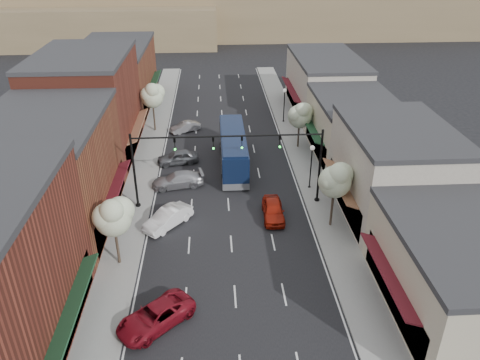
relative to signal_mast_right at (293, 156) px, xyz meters
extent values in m
plane|color=black|center=(-5.62, -8.00, -4.62)|extent=(160.00, 160.00, 0.00)
cube|color=gray|center=(-14.02, 10.50, -4.55)|extent=(2.80, 73.00, 0.15)
cube|color=gray|center=(2.78, 10.50, -4.55)|extent=(2.80, 73.00, 0.15)
cube|color=gray|center=(-12.62, 10.50, -4.55)|extent=(0.25, 73.00, 0.17)
cube|color=gray|center=(1.38, 10.50, -4.55)|extent=(0.25, 73.00, 0.17)
cube|color=black|center=(-15.72, -16.00, -3.02)|extent=(0.60, 11.90, 2.60)
cube|color=#1A4226|center=(-14.92, -16.00, -1.52)|extent=(1.07, 9.80, 0.49)
cube|color=brown|center=(-19.92, -2.00, -0.12)|extent=(9.00, 14.00, 9.00)
cube|color=#2D2D30|center=(-19.92, -2.00, 4.58)|extent=(9.20, 14.10, 0.40)
cube|color=black|center=(-15.72, -2.00, -3.02)|extent=(0.60, 11.90, 2.60)
cube|color=#5B141E|center=(-14.92, -2.00, -1.52)|extent=(1.07, 9.80, 0.49)
cube|color=maroon|center=(-19.92, 12.00, 0.63)|extent=(9.00, 14.00, 10.50)
cube|color=#2D2D30|center=(-19.92, 12.00, 6.08)|extent=(9.20, 14.10, 0.40)
cube|color=black|center=(-15.72, 12.00, -3.02)|extent=(0.60, 11.90, 2.60)
cube|color=#966244|center=(-14.92, 12.00, -1.52)|extent=(1.07, 9.80, 0.49)
cube|color=brown|center=(-19.92, 28.00, -0.62)|extent=(9.00, 18.00, 8.00)
cube|color=#2D2D30|center=(-19.92, 28.00, 3.58)|extent=(9.20, 18.10, 0.40)
cube|color=black|center=(-15.72, 28.00, -3.02)|extent=(0.60, 15.30, 2.60)
cube|color=#1A4226|center=(-14.92, 28.00, -1.52)|extent=(1.07, 12.60, 0.49)
cube|color=#BDB296|center=(8.18, -14.00, -1.87)|extent=(8.00, 12.00, 5.50)
cube|color=#2D2D30|center=(8.18, -14.00, 1.08)|extent=(8.20, 12.10, 0.40)
cube|color=black|center=(4.48, -14.00, -3.02)|extent=(0.60, 10.20, 2.60)
cube|color=#5B141E|center=(3.68, -14.00, -1.52)|extent=(1.07, 8.40, 0.49)
cube|color=#BAB09F|center=(8.18, -2.00, -0.87)|extent=(8.00, 12.00, 7.50)
cube|color=#2D2D30|center=(8.18, -2.00, 3.08)|extent=(8.20, 12.10, 0.40)
cube|color=black|center=(4.48, -2.00, -3.02)|extent=(0.60, 10.20, 2.60)
cube|color=#966244|center=(3.68, -2.00, -1.52)|extent=(1.07, 8.40, 0.49)
cube|color=#BDB296|center=(8.18, 10.00, -1.62)|extent=(8.00, 12.00, 6.00)
cube|color=#2D2D30|center=(8.18, 10.00, 1.58)|extent=(8.20, 12.10, 0.40)
cube|color=black|center=(4.48, 10.00, -3.02)|extent=(0.60, 10.20, 2.60)
cube|color=#1A4226|center=(3.68, 10.00, -1.52)|extent=(1.07, 8.40, 0.49)
cube|color=#BAB09F|center=(8.18, 24.00, -1.12)|extent=(8.00, 16.00, 7.00)
cube|color=#2D2D30|center=(8.18, 24.00, 2.58)|extent=(8.20, 16.10, 0.40)
cube|color=black|center=(4.48, 24.00, -3.02)|extent=(0.60, 13.60, 2.60)
cube|color=#5B141E|center=(3.68, 24.00, -1.52)|extent=(1.07, 11.20, 0.49)
cube|color=#7A6647|center=(-5.62, 82.00, 1.38)|extent=(120.00, 30.00, 12.00)
cube|color=#7A6647|center=(-30.62, 70.00, -0.62)|extent=(50.00, 20.00, 8.00)
cylinder|color=black|center=(2.38, 0.00, -4.47)|extent=(0.44, 0.44, 0.30)
cylinder|color=black|center=(2.38, 0.00, -1.12)|extent=(0.20, 0.20, 7.00)
cylinder|color=black|center=(-1.62, 0.00, 1.98)|extent=(8.00, 0.14, 0.14)
imported|color=black|center=(-1.22, 0.00, 1.38)|extent=(0.18, 0.46, 1.10)
sphere|color=#19E533|center=(-1.22, -0.12, 0.96)|extent=(0.18, 0.18, 0.18)
imported|color=black|center=(-4.42, 0.00, 1.38)|extent=(0.18, 0.46, 1.10)
sphere|color=#19E533|center=(-4.42, -0.12, 0.96)|extent=(0.18, 0.18, 0.18)
cylinder|color=black|center=(-13.62, 0.00, -4.47)|extent=(0.44, 0.44, 0.30)
cylinder|color=black|center=(-13.62, 0.00, -1.12)|extent=(0.20, 0.20, 7.00)
cylinder|color=black|center=(-9.62, 0.00, 1.98)|extent=(8.00, 0.14, 0.14)
imported|color=black|center=(-10.02, 0.00, 1.38)|extent=(0.18, 0.46, 1.10)
sphere|color=#19E533|center=(-10.02, -0.12, 0.96)|extent=(0.18, 0.18, 0.18)
imported|color=black|center=(-6.82, 0.00, 1.38)|extent=(0.18, 0.46, 1.10)
sphere|color=#19E533|center=(-6.82, -0.12, 0.96)|extent=(0.18, 0.18, 0.18)
cylinder|color=#47382B|center=(2.68, -4.00, -2.77)|extent=(0.20, 0.20, 3.71)
sphere|color=#B7C396|center=(2.68, -4.00, -0.45)|extent=(2.60, 2.60, 2.60)
sphere|color=#B7C396|center=(3.18, -3.70, 0.02)|extent=(2.00, 2.00, 2.00)
sphere|color=#B7C396|center=(2.28, -4.30, -0.10)|extent=(1.90, 1.90, 1.90)
sphere|color=#B7C396|center=(2.78, -4.50, 0.48)|extent=(1.70, 1.70, 1.70)
cylinder|color=#47382B|center=(2.68, 12.00, -2.96)|extent=(0.20, 0.20, 3.33)
sphere|color=#B7C396|center=(2.68, 12.00, -0.88)|extent=(2.60, 2.60, 2.60)
sphere|color=#B7C396|center=(3.18, 12.30, -0.46)|extent=(2.00, 2.00, 2.00)
sphere|color=#B7C396|center=(2.28, 11.70, -0.57)|extent=(1.90, 1.90, 1.90)
sphere|color=#B7C396|center=(2.78, 11.50, -0.05)|extent=(1.70, 1.70, 1.70)
cylinder|color=#47382B|center=(-13.92, -8.00, -2.86)|extent=(0.20, 0.20, 3.52)
sphere|color=#B7C396|center=(-13.92, -8.00, -0.66)|extent=(2.60, 2.60, 2.60)
sphere|color=#B7C396|center=(-13.42, -7.70, -0.22)|extent=(2.00, 2.00, 2.00)
sphere|color=#B7C396|center=(-14.32, -8.30, -0.33)|extent=(1.90, 1.90, 1.90)
sphere|color=#B7C396|center=(-13.82, -8.50, 0.22)|extent=(1.70, 1.70, 1.70)
cylinder|color=#47382B|center=(-13.92, 18.00, -2.70)|extent=(0.20, 0.20, 3.84)
sphere|color=#B7C396|center=(-13.92, 18.00, -0.30)|extent=(2.60, 2.60, 2.60)
sphere|color=#B7C396|center=(-13.42, 18.30, 0.18)|extent=(2.00, 2.00, 2.00)
sphere|color=#B7C396|center=(-14.32, 17.70, 0.06)|extent=(1.90, 1.90, 1.90)
sphere|color=#B7C396|center=(-13.82, 17.50, 0.66)|extent=(1.70, 1.70, 1.70)
cylinder|color=black|center=(2.18, 2.50, -4.52)|extent=(0.28, 0.28, 0.20)
cylinder|color=black|center=(2.18, 2.50, -2.62)|extent=(0.12, 0.12, 4.00)
sphere|color=white|center=(2.18, 2.50, -0.40)|extent=(0.44, 0.44, 0.44)
cylinder|color=black|center=(2.18, 20.00, -4.52)|extent=(0.28, 0.28, 0.20)
cylinder|color=black|center=(2.18, 20.00, -2.62)|extent=(0.12, 0.12, 4.00)
sphere|color=white|center=(2.18, 20.00, -0.40)|extent=(0.44, 0.44, 0.44)
cube|color=#0D1937|center=(-4.82, 7.97, -2.71)|extent=(2.53, 11.60, 2.93)
cube|color=#595B60|center=(-4.82, 7.97, -4.09)|extent=(2.55, 11.62, 0.68)
cube|color=black|center=(-4.82, 7.97, -2.30)|extent=(2.59, 10.67, 1.06)
cube|color=#0D1937|center=(-4.82, 7.97, -1.19)|extent=(2.33, 11.14, 0.24)
cube|color=black|center=(-4.81, 2.22, -2.11)|extent=(2.01, 0.08, 1.16)
cylinder|color=black|center=(-5.96, 3.91, -4.12)|extent=(0.31, 1.01, 1.01)
cylinder|color=black|center=(-3.68, 3.91, -4.12)|extent=(0.31, 1.01, 1.01)
cylinder|color=black|center=(-5.97, 11.64, -4.12)|extent=(0.31, 1.01, 1.01)
cylinder|color=black|center=(-3.69, 11.64, -4.12)|extent=(0.31, 1.01, 1.01)
cylinder|color=black|center=(-5.96, 10.29, -4.12)|extent=(0.31, 1.01, 1.01)
cylinder|color=black|center=(-3.68, 10.29, -4.12)|extent=(0.31, 1.01, 1.01)
imported|color=#9C1A0B|center=(-1.90, -2.38, -3.88)|extent=(1.86, 4.40, 1.49)
imported|color=maroon|center=(-10.64, -14.25, -3.92)|extent=(5.29, 5.10, 1.40)
imported|color=white|center=(-10.73, -3.11, -3.87)|extent=(4.19, 4.51, 1.51)
imported|color=#A0A1A6|center=(-10.32, 3.62, -3.91)|extent=(5.20, 2.86, 1.43)
imported|color=#595B60|center=(-10.60, 8.70, -3.89)|extent=(4.54, 2.55, 1.46)
imported|color=#A09FA5|center=(-10.24, 17.56, -4.01)|extent=(3.87, 2.95, 1.22)
camera|label=1|loc=(-6.72, -35.96, 16.99)|focal=35.00mm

